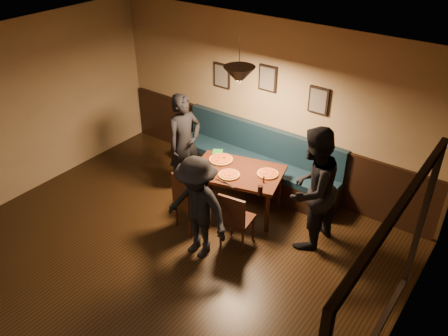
% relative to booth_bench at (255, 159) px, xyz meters
% --- Properties ---
extents(floor, '(7.00, 7.00, 0.00)m').
position_rel_booth_bench_xyz_m(floor, '(0.00, -3.20, -0.50)').
color(floor, black).
rests_on(floor, ground).
extents(ceiling, '(7.00, 7.00, 0.00)m').
position_rel_booth_bench_xyz_m(ceiling, '(0.00, -3.20, 2.30)').
color(ceiling, silver).
rests_on(ceiling, ground).
extents(wall_back, '(6.00, 0.00, 6.00)m').
position_rel_booth_bench_xyz_m(wall_back, '(0.00, 0.30, 0.90)').
color(wall_back, '#8C704F').
rests_on(wall_back, ground).
extents(wainscot, '(5.88, 0.06, 1.00)m').
position_rel_booth_bench_xyz_m(wainscot, '(0.00, 0.27, 0.00)').
color(wainscot, black).
rests_on(wainscot, ground).
extents(booth_bench, '(3.00, 0.60, 1.00)m').
position_rel_booth_bench_xyz_m(booth_bench, '(0.00, 0.00, 0.00)').
color(booth_bench, '#0F232D').
rests_on(booth_bench, ground).
extents(window_frame, '(0.06, 2.56, 1.86)m').
position_rel_booth_bench_xyz_m(window_frame, '(2.96, -2.70, 1.00)').
color(window_frame, black).
rests_on(window_frame, wall_right).
extents(window_glass, '(0.00, 2.40, 2.40)m').
position_rel_booth_bench_xyz_m(window_glass, '(2.93, -2.70, 1.00)').
color(window_glass, black).
rests_on(window_glass, wall_right).
extents(picture_left, '(0.32, 0.04, 0.42)m').
position_rel_booth_bench_xyz_m(picture_left, '(-0.90, 0.27, 1.20)').
color(picture_left, black).
rests_on(picture_left, wall_back).
extents(picture_center, '(0.32, 0.04, 0.42)m').
position_rel_booth_bench_xyz_m(picture_center, '(0.00, 0.27, 1.35)').
color(picture_center, black).
rests_on(picture_center, wall_back).
extents(picture_right, '(0.32, 0.04, 0.42)m').
position_rel_booth_bench_xyz_m(picture_right, '(0.90, 0.27, 1.20)').
color(picture_right, black).
rests_on(picture_right, wall_back).
extents(pendant_lamp, '(0.44, 0.44, 0.25)m').
position_rel_booth_bench_xyz_m(pendant_lamp, '(0.18, -0.79, 1.75)').
color(pendant_lamp, black).
rests_on(pendant_lamp, ceiling).
extents(dining_table, '(1.54, 1.20, 0.73)m').
position_rel_booth_bench_xyz_m(dining_table, '(0.18, -0.79, -0.14)').
color(dining_table, black).
rests_on(dining_table, floor).
extents(chair_near_left, '(0.52, 0.52, 0.94)m').
position_rel_booth_bench_xyz_m(chair_near_left, '(-0.11, -1.55, -0.03)').
color(chair_near_left, black).
rests_on(chair_near_left, floor).
extents(chair_near_right, '(0.46, 0.46, 0.92)m').
position_rel_booth_bench_xyz_m(chair_near_right, '(0.65, -1.48, -0.04)').
color(chair_near_right, black).
rests_on(chair_near_right, floor).
extents(diner_left, '(0.55, 0.70, 1.70)m').
position_rel_booth_bench_xyz_m(diner_left, '(-0.89, -0.78, 0.35)').
color(diner_left, black).
rests_on(diner_left, floor).
extents(diner_right, '(0.79, 0.97, 1.83)m').
position_rel_booth_bench_xyz_m(diner_right, '(1.44, -0.84, 0.42)').
color(diner_right, black).
rests_on(diner_right, floor).
extents(diner_front, '(1.01, 0.61, 1.53)m').
position_rel_booth_bench_xyz_m(diner_front, '(0.32, -1.95, 0.27)').
color(diner_front, black).
rests_on(diner_front, floor).
extents(pizza_a, '(0.44, 0.44, 0.04)m').
position_rel_booth_bench_xyz_m(pizza_a, '(-0.21, -0.70, 0.25)').
color(pizza_a, orange).
rests_on(pizza_a, dining_table).
extents(pizza_b, '(0.40, 0.40, 0.04)m').
position_rel_booth_bench_xyz_m(pizza_b, '(0.15, -0.99, 0.25)').
color(pizza_b, gold).
rests_on(pizza_b, dining_table).
extents(pizza_c, '(0.43, 0.43, 0.04)m').
position_rel_booth_bench_xyz_m(pizza_c, '(0.61, -0.62, 0.25)').
color(pizza_c, orange).
rests_on(pizza_c, dining_table).
extents(soda_glass, '(0.09, 0.09, 0.15)m').
position_rel_booth_bench_xyz_m(soda_glass, '(0.80, -1.14, 0.30)').
color(soda_glass, black).
rests_on(soda_glass, dining_table).
extents(tabasco_bottle, '(0.03, 0.03, 0.12)m').
position_rel_booth_bench_xyz_m(tabasco_bottle, '(0.67, -0.84, 0.29)').
color(tabasco_bottle, maroon).
rests_on(tabasco_bottle, dining_table).
extents(napkin_a, '(0.22, 0.22, 0.01)m').
position_rel_booth_bench_xyz_m(napkin_a, '(-0.42, -0.50, 0.23)').
color(napkin_a, '#1F742A').
rests_on(napkin_a, dining_table).
extents(napkin_b, '(0.18, 0.18, 0.01)m').
position_rel_booth_bench_xyz_m(napkin_b, '(-0.37, -1.09, 0.23)').
color(napkin_b, '#217D2B').
rests_on(napkin_b, dining_table).
extents(cutlery_set, '(0.20, 0.05, 0.00)m').
position_rel_booth_bench_xyz_m(cutlery_set, '(0.21, -1.19, 0.23)').
color(cutlery_set, '#B7B8BC').
rests_on(cutlery_set, dining_table).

